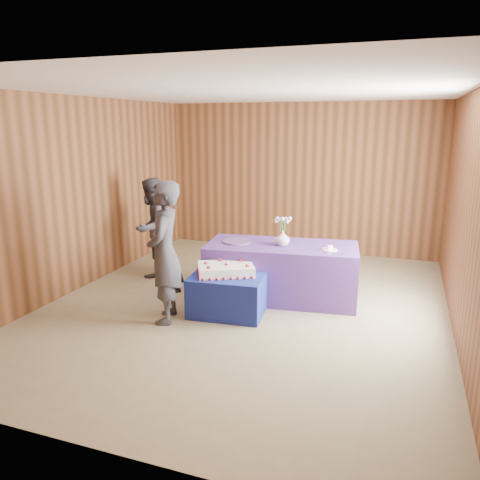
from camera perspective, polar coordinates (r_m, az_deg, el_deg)
The scene contains 13 objects.
ground at distance 6.19m, azimuth 0.71°, elevation -8.04°, with size 6.00×6.00×0.00m, color gray.
room_shell at distance 5.76m, azimuth 0.77°, elevation 8.82°, with size 5.04×6.04×2.72m.
cake_table at distance 5.89m, azimuth -1.48°, elevation -6.61°, with size 0.90×0.70×0.50m, color #1B3598.
serving_table at distance 6.38m, azimuth 5.07°, elevation -3.84°, with size 2.00×0.90×0.75m, color #583188.
sheet_cake at distance 5.83m, azimuth -1.76°, elevation -3.59°, with size 0.84×0.75×0.16m.
vase at distance 6.22m, azimuth 5.22°, elevation 0.23°, with size 0.19×0.19×0.20m, color silver.
flower_spray at distance 6.16m, azimuth 5.27°, elevation 2.48°, with size 0.23×0.23×0.18m.
platter at distance 6.38m, azimuth -0.33°, elevation -0.18°, with size 0.40×0.40×0.02m, color #6A4A94.
plate at distance 6.09m, azimuth 10.88°, elevation -1.16°, with size 0.19×0.19×0.01m, color white.
cake_slice at distance 6.08m, azimuth 10.89°, elevation -0.85°, with size 0.08×0.08×0.07m.
knife at distance 5.93m, azimuth 11.34°, elevation -1.64°, with size 0.26×0.02×0.00m, color silver.
guest_left at distance 5.57m, azimuth -9.18°, elevation -1.54°, with size 0.62×0.41×1.70m, color #363640.
guest_right at distance 7.33m, azimuth -10.65°, elevation 1.50°, with size 0.74×0.58×1.53m, color #363540.
Camera 1 is at (1.85, -5.43, 2.33)m, focal length 35.00 mm.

